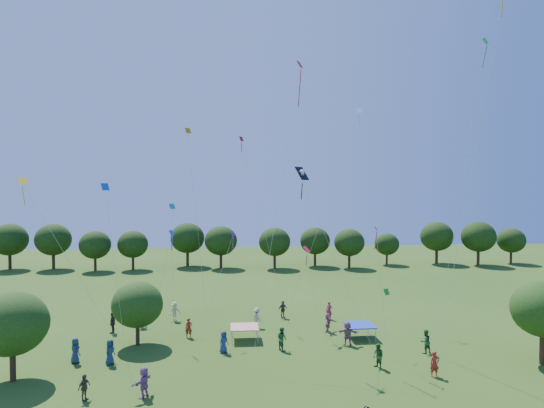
{
  "coord_description": "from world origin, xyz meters",
  "views": [
    {
      "loc": [
        -3.02,
        -17.38,
        12.1
      ],
      "look_at": [
        0.0,
        14.0,
        11.0
      ],
      "focal_mm": 32.0,
      "sensor_mm": 36.0,
      "label": 1
    }
  ],
  "objects_px": {
    "tent_blue": "(360,325)",
    "near_tree_north": "(137,305)",
    "red_high_kite": "(292,116)",
    "near_tree_east": "(543,309)",
    "pirate_kite": "(303,176)",
    "tent_red_stripe": "(244,327)",
    "near_tree_west": "(12,324)"
  },
  "relations": [
    {
      "from": "tent_blue",
      "to": "near_tree_north",
      "type": "bearing_deg",
      "value": -179.93
    },
    {
      "from": "red_high_kite",
      "to": "near_tree_east",
      "type": "bearing_deg",
      "value": -22.67
    },
    {
      "from": "near_tree_north",
      "to": "red_high_kite",
      "type": "height_order",
      "value": "red_high_kite"
    },
    {
      "from": "pirate_kite",
      "to": "red_high_kite",
      "type": "bearing_deg",
      "value": 99.59
    },
    {
      "from": "tent_blue",
      "to": "red_high_kite",
      "type": "height_order",
      "value": "red_high_kite"
    },
    {
      "from": "tent_blue",
      "to": "pirate_kite",
      "type": "xyz_separation_m",
      "value": [
        -5.01,
        -2.58,
        11.84
      ]
    },
    {
      "from": "tent_red_stripe",
      "to": "red_high_kite",
      "type": "bearing_deg",
      "value": -5.0
    },
    {
      "from": "near_tree_north",
      "to": "pirate_kite",
      "type": "distance_m",
      "value": 15.99
    },
    {
      "from": "tent_blue",
      "to": "near_tree_west",
      "type": "bearing_deg",
      "value": -165.13
    },
    {
      "from": "near_tree_north",
      "to": "near_tree_east",
      "type": "xyz_separation_m",
      "value": [
        28.29,
        -6.76,
        0.67
      ]
    },
    {
      "from": "near_tree_east",
      "to": "tent_red_stripe",
      "type": "height_order",
      "value": "near_tree_east"
    },
    {
      "from": "red_high_kite",
      "to": "pirate_kite",
      "type": "bearing_deg",
      "value": -80.41
    },
    {
      "from": "near_tree_east",
      "to": "tent_blue",
      "type": "distance_m",
      "value": 13.11
    },
    {
      "from": "near_tree_east",
      "to": "tent_red_stripe",
      "type": "bearing_deg",
      "value": 160.41
    },
    {
      "from": "tent_red_stripe",
      "to": "red_high_kite",
      "type": "height_order",
      "value": "red_high_kite"
    },
    {
      "from": "near_tree_east",
      "to": "red_high_kite",
      "type": "bearing_deg",
      "value": 157.33
    },
    {
      "from": "tent_red_stripe",
      "to": "near_tree_west",
      "type": "bearing_deg",
      "value": -155.45
    },
    {
      "from": "tent_red_stripe",
      "to": "pirate_kite",
      "type": "bearing_deg",
      "value": -35.04
    },
    {
      "from": "tent_red_stripe",
      "to": "pirate_kite",
      "type": "height_order",
      "value": "pirate_kite"
    },
    {
      "from": "near_tree_north",
      "to": "tent_red_stripe",
      "type": "xyz_separation_m",
      "value": [
        8.21,
        0.39,
        -2.08
      ]
    },
    {
      "from": "near_tree_east",
      "to": "red_high_kite",
      "type": "xyz_separation_m",
      "value": [
        -16.33,
        6.82,
        13.88
      ]
    },
    {
      "from": "red_high_kite",
      "to": "near_tree_north",
      "type": "bearing_deg",
      "value": -179.71
    },
    {
      "from": "near_tree_north",
      "to": "pirate_kite",
      "type": "bearing_deg",
      "value": -11.65
    },
    {
      "from": "near_tree_west",
      "to": "tent_blue",
      "type": "height_order",
      "value": "near_tree_west"
    },
    {
      "from": "near_tree_west",
      "to": "near_tree_north",
      "type": "relative_size",
      "value": 1.15
    },
    {
      "from": "near_tree_north",
      "to": "tent_red_stripe",
      "type": "bearing_deg",
      "value": 2.72
    },
    {
      "from": "near_tree_west",
      "to": "tent_red_stripe",
      "type": "distance_m",
      "value": 16.37
    },
    {
      "from": "tent_red_stripe",
      "to": "near_tree_north",
      "type": "bearing_deg",
      "value": -177.28
    },
    {
      "from": "tent_red_stripe",
      "to": "red_high_kite",
      "type": "xyz_separation_m",
      "value": [
        3.76,
        -0.33,
        16.64
      ]
    },
    {
      "from": "near_tree_west",
      "to": "tent_blue",
      "type": "xyz_separation_m",
      "value": [
        23.92,
        6.35,
        -2.57
      ]
    },
    {
      "from": "near_tree_north",
      "to": "near_tree_east",
      "type": "distance_m",
      "value": 29.1
    },
    {
      "from": "near_tree_north",
      "to": "pirate_kite",
      "type": "height_order",
      "value": "pirate_kite"
    }
  ]
}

